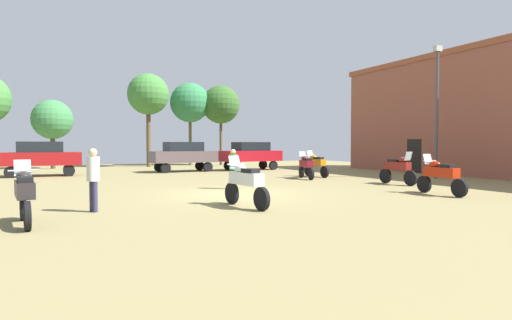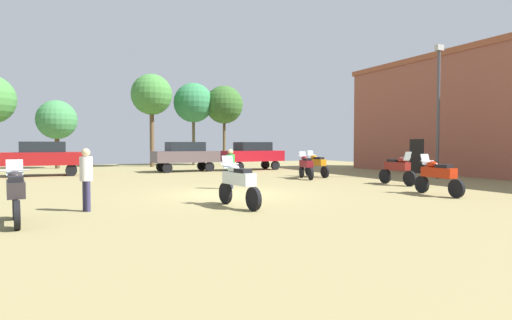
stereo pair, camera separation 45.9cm
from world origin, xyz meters
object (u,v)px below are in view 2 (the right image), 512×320
object	(u,v)px
motorcycle_2	(16,193)
tree_7	(193,103)
tree_4	(224,105)
tree_6	(57,120)
car_2	(253,154)
person_2	(86,175)
motorcycle_6	(316,164)
motorcycle_7	(238,182)
person_1	(231,166)
tree_3	(152,95)
motorcycle_5	(438,175)
car_1	(185,154)
car_3	(44,156)
motorcycle_3	(306,165)
motorcycle_1	(397,169)
brick_building	(510,112)
lamp_post	(438,105)

from	to	relation	value
motorcycle_2	tree_7	distance (m)	27.52
tree_4	tree_6	distance (m)	13.57
car_2	person_2	distance (m)	19.06
person_2	tree_6	size ratio (longest dim) A/B	0.33
motorcycle_6	motorcycle_7	distance (m)	11.97
person_1	tree_7	world-z (taller)	tree_7
tree_3	motorcycle_5	bearing A→B (deg)	-76.50
car_1	car_2	size ratio (longest dim) A/B	1.00
motorcycle_2	car_3	xyz separation A→B (m)	(-0.07, 16.19, 0.45)
person_2	tree_6	xyz separation A→B (m)	(-1.04, 22.95, 2.68)
car_2	tree_7	world-z (taller)	tree_7
motorcycle_3	car_3	xyz separation A→B (m)	(-12.84, 8.10, 0.45)
motorcycle_6	car_3	xyz separation A→B (m)	(-14.04, 7.28, 0.44)
car_1	person_1	xyz separation A→B (m)	(-1.17, -11.48, -0.21)
car_1	person_2	size ratio (longest dim) A/B	2.54
motorcycle_2	tree_7	world-z (taller)	tree_7
tree_6	motorcycle_1	bearing A→B (deg)	-55.48
brick_building	car_2	world-z (taller)	brick_building
motorcycle_2	tree_3	bearing A→B (deg)	65.73
motorcycle_7	car_3	distance (m)	16.91
tree_6	lamp_post	size ratio (longest dim) A/B	0.73
motorcycle_3	lamp_post	world-z (taller)	lamp_post
motorcycle_5	car_2	size ratio (longest dim) A/B	0.51
brick_building	motorcycle_2	size ratio (longest dim) A/B	10.04
tree_6	motorcycle_7	bearing A→B (deg)	-77.91
person_2	tree_6	bearing A→B (deg)	161.36
motorcycle_6	car_2	distance (m)	7.41
motorcycle_1	motorcycle_7	xyz separation A→B (m)	(-9.14, -3.21, -0.00)
car_1	lamp_post	size ratio (longest dim) A/B	0.62
car_2	person_2	size ratio (longest dim) A/B	2.55
motorcycle_2	car_3	world-z (taller)	car_3
motorcycle_2	tree_4	xyz separation A→B (m)	(14.00, 23.95, 4.62)
person_1	tree_6	size ratio (longest dim) A/B	0.32
person_1	motorcycle_5	bearing A→B (deg)	-81.20
tree_4	motorcycle_7	bearing A→B (deg)	-109.39
motorcycle_5	tree_6	xyz separation A→B (m)	(-12.80, 24.33, 2.96)
motorcycle_7	person_1	size ratio (longest dim) A/B	1.38
motorcycle_6	tree_3	size ratio (longest dim) A/B	0.28
car_1	motorcycle_1	bearing A→B (deg)	-157.98
motorcycle_5	car_3	size ratio (longest dim) A/B	0.53
motorcycle_3	motorcycle_1	bearing A→B (deg)	-52.57
motorcycle_6	person_1	world-z (taller)	person_1
motorcycle_2	car_1	world-z (taller)	car_1
person_2	person_1	bearing A→B (deg)	102.07
motorcycle_6	car_2	world-z (taller)	car_2
motorcycle_7	car_2	distance (m)	17.76
tree_3	motorcycle_3	bearing A→B (deg)	-71.77
motorcycle_3	tree_7	xyz separation A→B (m)	(-1.39, 16.52, 4.74)
motorcycle_5	motorcycle_6	bearing A→B (deg)	89.42
person_1	tree_7	bearing A→B (deg)	37.20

